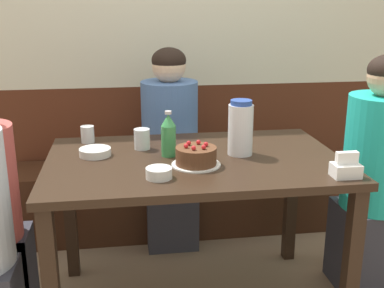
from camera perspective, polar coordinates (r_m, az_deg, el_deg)
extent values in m
cube|color=#4C2314|center=(3.25, -2.53, -1.03)|extent=(4.80, 0.04, 0.91)
cube|color=#381E11|center=(3.12, -2.05, -6.28)|extent=(1.98, 0.38, 0.45)
cube|color=black|center=(2.17, 0.28, -2.08)|extent=(1.32, 0.84, 0.03)
cube|color=black|center=(2.18, 18.34, -13.84)|extent=(0.06, 0.06, 0.73)
cube|color=black|center=(2.65, -14.26, -7.93)|extent=(0.06, 0.06, 0.73)
cube|color=black|center=(2.79, 11.64, -6.47)|extent=(0.06, 0.06, 0.73)
cylinder|color=white|center=(2.07, 0.48, -2.45)|extent=(0.21, 0.21, 0.01)
cylinder|color=#56331E|center=(2.05, 0.49, -1.38)|extent=(0.18, 0.18, 0.07)
sphere|color=red|center=(2.03, -0.70, -0.22)|extent=(0.02, 0.02, 0.02)
sphere|color=red|center=(2.00, 0.20, -0.47)|extent=(0.02, 0.02, 0.02)
sphere|color=red|center=(2.01, 1.40, -0.37)|extent=(0.02, 0.02, 0.02)
sphere|color=red|center=(2.05, 1.67, -0.02)|extent=(0.02, 0.02, 0.02)
sphere|color=red|center=(2.08, 0.77, 0.22)|extent=(0.02, 0.02, 0.02)
sphere|color=red|center=(2.07, -0.40, 0.12)|extent=(0.02, 0.02, 0.02)
cylinder|color=white|center=(2.20, 5.77, 1.68)|extent=(0.11, 0.11, 0.23)
cylinder|color=#28479E|center=(2.17, 5.86, 4.92)|extent=(0.10, 0.10, 0.02)
cylinder|color=#388E4C|center=(2.17, -2.79, 0.36)|extent=(0.07, 0.07, 0.14)
cone|color=#388E4C|center=(2.15, -2.83, 2.86)|extent=(0.07, 0.07, 0.05)
cylinder|color=silver|center=(2.14, -2.84, 3.75)|extent=(0.03, 0.03, 0.01)
cube|color=white|center=(2.02, 17.76, -2.99)|extent=(0.11, 0.08, 0.05)
cube|color=white|center=(2.00, 17.89, -1.57)|extent=(0.09, 0.03, 0.05)
cylinder|color=white|center=(2.23, -11.41, -0.94)|extent=(0.14, 0.14, 0.04)
cylinder|color=white|center=(1.92, -3.94, -3.45)|extent=(0.11, 0.11, 0.04)
cylinder|color=silver|center=(2.45, -12.27, 1.14)|extent=(0.07, 0.07, 0.08)
cylinder|color=silver|center=(2.29, -5.94, 0.60)|extent=(0.08, 0.08, 0.10)
cube|color=#33333D|center=(2.98, -2.52, -7.45)|extent=(0.30, 0.34, 0.45)
cylinder|color=#4C70AD|center=(2.82, -2.65, 1.88)|extent=(0.33, 0.33, 0.55)
sphere|color=beige|center=(2.75, -2.75, 9.20)|extent=(0.19, 0.19, 0.19)
ellipsoid|color=black|center=(2.74, -2.76, 9.89)|extent=(0.20, 0.20, 0.14)
cube|color=#33333D|center=(2.70, 20.20, -11.27)|extent=(0.34, 0.30, 0.45)
cylinder|color=#1EB2A3|center=(2.51, 21.34, -0.96)|extent=(0.34, 0.34, 0.56)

